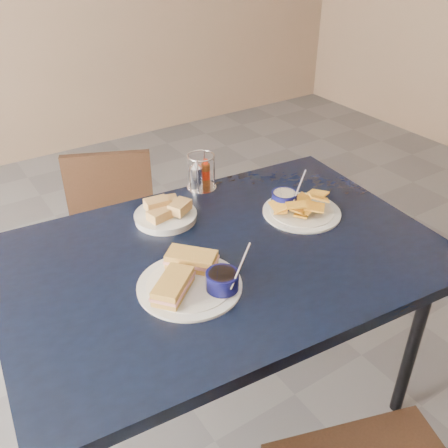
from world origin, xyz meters
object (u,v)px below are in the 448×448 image
sandwich_plate (192,278)px  plantain_plate (296,206)px  bread_basket (166,213)px  chair_far (107,233)px  dining_table (223,268)px  condiment_caddy (200,175)px

sandwich_plate → plantain_plate: 0.52m
sandwich_plate → bread_basket: (0.10, 0.35, 0.00)m
bread_basket → chair_far: bearing=96.4°
sandwich_plate → plantain_plate: size_ratio=1.17×
plantain_plate → bread_basket: size_ratio=1.30×
chair_far → bread_basket: bearing=-83.6°
dining_table → chair_far: (-0.11, 0.75, -0.24)m
dining_table → condiment_caddy: size_ratio=10.14×
plantain_plate → bread_basket: 0.44m
dining_table → bread_basket: bearing=102.0°
chair_far → sandwich_plate: 0.90m
chair_far → bread_basket: bread_basket is taller
dining_table → plantain_plate: size_ratio=5.20×
plantain_plate → condiment_caddy: (-0.19, 0.32, 0.04)m
condiment_caddy → sandwich_plate: bearing=-123.2°
sandwich_plate → plantain_plate: (0.49, 0.15, -0.00)m
chair_far → sandwich_plate: size_ratio=2.51×
dining_table → sandwich_plate: (-0.16, -0.08, 0.08)m
dining_table → condiment_caddy: 0.43m
condiment_caddy → bread_basket: bearing=-149.1°
dining_table → plantain_plate: plantain_plate is taller
chair_far → plantain_plate: (0.45, -0.68, 0.33)m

